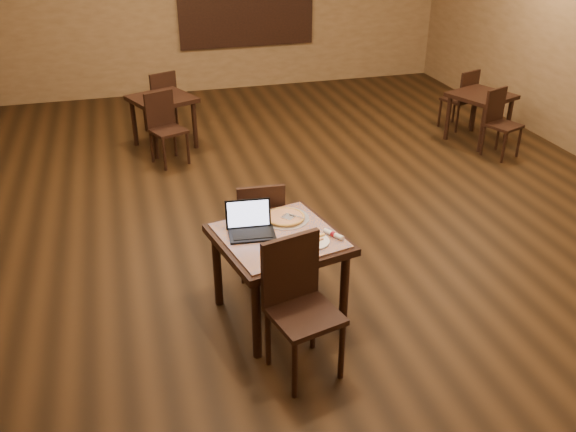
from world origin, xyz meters
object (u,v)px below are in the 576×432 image
object	(u,v)px
tiled_table	(279,246)
other_table_a_chair_near	(499,119)
chair_main_near	(298,299)
other_table_a_chair_far	(462,96)
laptop	(250,225)
other_table_a	(481,102)
pizza_pan	(285,218)
chair_main_far	(260,224)
other_table_b_chair_far	(161,99)
other_table_b_chair_near	(165,124)
other_table_b	(162,106)

from	to	relation	value
tiled_table	other_table_a_chair_near	distance (m)	4.52
chair_main_near	other_table_a_chair_far	distance (m)	5.68
laptop	other_table_a	distance (m)	4.95
pizza_pan	laptop	bearing A→B (deg)	-157.37
chair_main_near	pizza_pan	bearing A→B (deg)	66.64
chair_main_far	other_table_a_chair_far	bearing A→B (deg)	-136.71
chair_main_far	laptop	world-z (taller)	laptop
pizza_pan	other_table_b_chair_far	xyz separation A→B (m)	(-0.61, 4.39, -0.25)
other_table_a_chair_far	other_table_b_chair_far	distance (m)	4.34
tiled_table	other_table_a	bearing A→B (deg)	27.97
laptop	other_table_a	size ratio (longest dim) A/B	0.40
pizza_pan	other_table_b_chair_far	size ratio (longest dim) A/B	0.43
chair_main_near	other_table_b_chair_far	size ratio (longest dim) A/B	1.14
other_table_a_chair_near	other_table_b_chair_far	xyz separation A→B (m)	(-4.17, 2.02, 0.02)
other_table_b_chair_near	other_table_a	bearing A→B (deg)	-28.44
other_table_a_chair_near	other_table_a_chair_far	size ratio (longest dim) A/B	1.00
tiled_table	other_table_b_chair_near	xyz separation A→B (m)	(-0.55, 3.56, -0.15)
other_table_a	other_table_a_chair_far	world-z (taller)	other_table_a_chair_far
pizza_pan	other_table_b_chair_far	world-z (taller)	other_table_b_chair_far
other_table_b	other_table_b_chair_far	world-z (taller)	other_table_b_chair_far
tiled_table	other_table_b	world-z (taller)	tiled_table
pizza_pan	other_table_a_chair_far	bearing A→B (deg)	43.26
other_table_a_chair_far	other_table_b_chair_near	size ratio (longest dim) A/B	0.97
chair_main_near	other_table_b_chair_far	distance (m)	5.26
other_table_a	other_table_a_chair_near	size ratio (longest dim) A/B	1.07
other_table_b_chair_far	tiled_table	bearing A→B (deg)	73.35
tiled_table	laptop	size ratio (longest dim) A/B	2.89
chair_main_near	other_table_b_chair_far	xyz separation A→B (m)	(-0.47, 5.24, -0.07)
chair_main_near	other_table_b_chair_far	bearing A→B (deg)	81.17
tiled_table	pizza_pan	bearing A→B (deg)	51.26
other_table_a_chair_near	chair_main_far	bearing A→B (deg)	-172.92
other_table_b_chair_far	other_table_b	bearing A→B (deg)	64.06
other_table_a_chair_near	other_table_b	bearing A→B (deg)	139.23
tiled_table	other_table_a_chair_near	xyz separation A→B (m)	(3.68, 2.61, -0.16)
other_table_b	chair_main_near	bearing A→B (deg)	-106.64
other_table_b	other_table_b_chair_near	size ratio (longest dim) A/B	1.08
tiled_table	other_table_b_chair_near	bearing A→B (deg)	86.58
other_table_a_chair_near	other_table_b_chair_near	distance (m)	4.34
laptop	other_table_b_chair_near	xyz separation A→B (m)	(-0.35, 3.45, -0.31)
other_table_a_chair_near	other_table_a	bearing A→B (deg)	65.56
other_table_b	other_table_b_chair_far	distance (m)	0.54
pizza_pan	other_table_b_chair_near	world-z (taller)	other_table_b_chair_near
other_table_a_chair_far	other_table_b_chair_far	world-z (taller)	other_table_b_chair_far
chair_main_far	other_table_a	size ratio (longest dim) A/B	1.01
chair_main_far	other_table_a	bearing A→B (deg)	-141.62
chair_main_far	other_table_b_chair_far	size ratio (longest dim) A/B	1.04
laptop	other_table_b_chair_far	xyz separation A→B (m)	(-0.29, 4.52, -0.31)
chair_main_near	chair_main_far	world-z (taller)	chair_main_near
other_table_a_chair_near	other_table_b	size ratio (longest dim) A/B	0.90
other_table_b_chair_near	laptop	bearing A→B (deg)	-106.90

